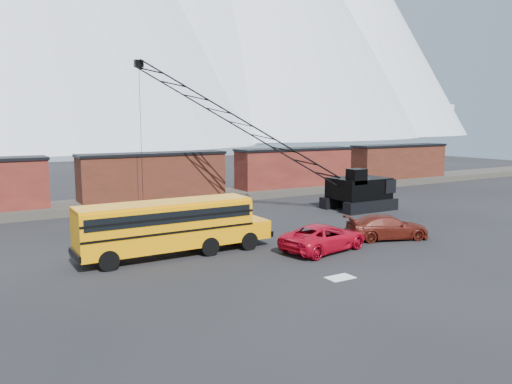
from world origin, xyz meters
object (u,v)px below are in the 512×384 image
red_pickup (324,237)px  crawler_crane (245,126)px  maroon_suv (387,227)px  school_bus (172,225)px

red_pickup → crawler_crane: (2.37, 13.85, 6.52)m
red_pickup → maroon_suv: (5.46, 0.24, -0.01)m
red_pickup → maroon_suv: bearing=-98.2°
crawler_crane → maroon_suv: bearing=-77.2°
crawler_crane → school_bus: bearing=-136.0°
maroon_suv → crawler_crane: size_ratio=0.27×
red_pickup → crawler_crane: bearing=-20.4°
red_pickup → school_bus: bearing=56.1°
maroon_suv → crawler_crane: crawler_crane is taller
red_pickup → crawler_crane: 15.49m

